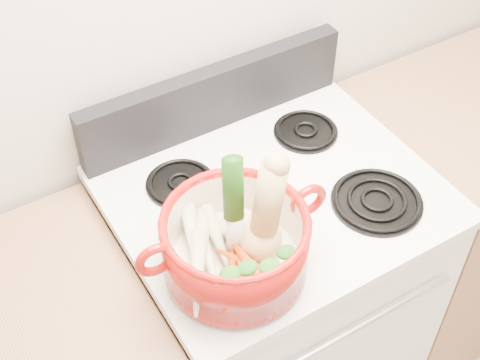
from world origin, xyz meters
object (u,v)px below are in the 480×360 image
stove_body (269,304)px  dutch_oven (235,245)px  leek (235,209)px  squash (261,214)px

stove_body → dutch_oven: dutch_oven is taller
stove_body → dutch_oven: 0.64m
stove_body → leek: (-0.20, -0.15, 0.68)m
dutch_oven → leek: (0.01, 0.01, 0.09)m
stove_body → dutch_oven: (-0.21, -0.16, 0.58)m
stove_body → dutch_oven: size_ratio=2.95×
squash → leek: bearing=129.6°
dutch_oven → squash: (0.05, -0.01, 0.08)m
squash → leek: size_ratio=0.90×
squash → dutch_oven: bearing=146.1°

